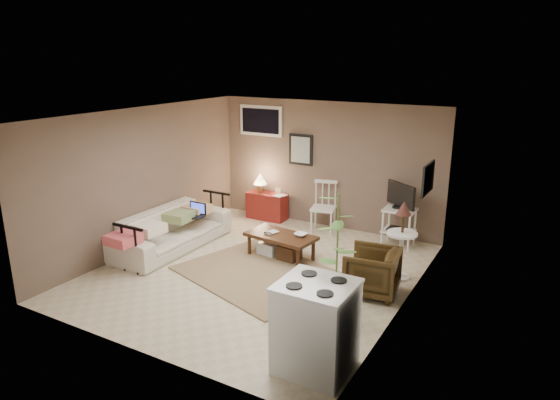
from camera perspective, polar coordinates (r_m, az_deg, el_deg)
The scene contains 20 objects.
floor at distance 7.79m, azimuth -2.52°, elevation -8.12°, with size 5.00×5.00×0.00m, color #C1B293.
art_back at distance 9.68m, azimuth 2.39°, elevation 5.77°, with size 0.50×0.03×0.60m, color black.
art_right at distance 7.42m, azimuth 16.58°, elevation 2.37°, with size 0.03×0.60×0.45m, color black.
window at distance 10.04m, azimuth -2.20°, elevation 9.04°, with size 0.96×0.03×0.60m, color silver.
rug at distance 7.70m, azimuth -2.32°, elevation -8.34°, with size 2.28×1.82×0.02m, color #8A6A50.
coffee_table at distance 8.18m, azimuth 0.05°, elevation -5.05°, with size 1.19×0.72×0.43m.
sofa at distance 8.73m, azimuth -12.26°, elevation -2.62°, with size 2.26×0.66×0.89m, color beige.
sofa_pillows at distance 8.48m, azimuth -13.19°, elevation -2.52°, with size 0.43×2.15×0.15m, color #F4E7CA, non-canonical shape.
sofa_end_rails at distance 8.67m, azimuth -11.59°, elevation -3.15°, with size 0.61×2.26×0.76m, color black, non-canonical shape.
laptop at distance 8.83m, azimuth -9.58°, elevation -1.36°, with size 0.35×0.25×0.24m.
red_console at distance 10.09m, azimuth -1.56°, elevation -0.38°, with size 0.81×0.36×0.93m.
spindle_chair at distance 9.37m, azimuth 5.00°, elevation -0.96°, with size 0.52×0.52×0.96m.
tv_stand at distance 8.82m, azimuth 13.50°, elevation -1.48°, with size 0.58×0.43×1.12m.
side_table at distance 7.50m, azimuth 13.81°, elevation -3.49°, with size 0.45×0.45×1.19m.
armchair at distance 7.09m, azimuth 10.48°, elevation -7.80°, with size 0.69×0.65×0.71m, color #31210D.
potted_plant at distance 6.19m, azimuth 6.54°, elevation -5.98°, with size 0.42×0.42×1.66m.
stove at distance 5.37m, azimuth 4.11°, elevation -14.23°, with size 0.76×0.71×1.00m.
bowl at distance 8.03m, azimuth 2.37°, elevation -3.47°, with size 0.20×0.05×0.20m, color #37180F.
book_table at distance 8.22m, azimuth -1.33°, elevation -2.91°, with size 0.16×0.02×0.21m, color #37180F.
book_console at distance 9.83m, azimuth -0.31°, elevation 1.24°, with size 0.19×0.02×0.25m, color #37180F.
Camera 1 is at (3.79, -6.00, 3.22)m, focal length 32.00 mm.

